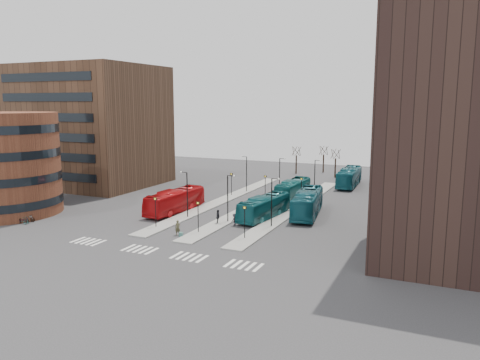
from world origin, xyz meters
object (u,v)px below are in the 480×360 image
at_px(teal_bus_c, 307,203).
at_px(commuter_b, 218,217).
at_px(bicycle_mid, 29,218).
at_px(teal_bus_d, 349,177).
at_px(commuter_c, 234,220).
at_px(bicycle_near, 22,220).
at_px(red_bus, 175,201).
at_px(teal_bus_a, 264,207).
at_px(bicycle_far, 26,219).
at_px(traveller, 178,228).
at_px(commuter_a, 156,212).
at_px(teal_bus_b, 293,189).
at_px(suitcase, 181,235).

xyz_separation_m(teal_bus_c, commuter_b, (-9.02, -9.34, -0.80)).
xyz_separation_m(commuter_b, bicycle_mid, (-22.88, -9.00, -0.45)).
bearing_deg(bicycle_mid, teal_bus_d, -46.47).
xyz_separation_m(commuter_c, bicycle_near, (-25.03, -10.49, -0.29)).
bearing_deg(teal_bus_c, bicycle_near, -157.17).
distance_m(red_bus, bicycle_near, 19.86).
distance_m(teal_bus_a, commuter_b, 6.87).
height_order(bicycle_near, bicycle_far, bicycle_near).
height_order(bicycle_near, bicycle_mid, bicycle_mid).
height_order(commuter_c, bicycle_mid, commuter_c).
bearing_deg(bicycle_near, traveller, -80.89).
bearing_deg(teal_bus_d, commuter_a, -120.95).
relative_size(teal_bus_b, teal_bus_c, 0.87).
relative_size(commuter_a, bicycle_far, 0.90).
bearing_deg(teal_bus_c, commuter_b, -142.60).
distance_m(teal_bus_c, commuter_a, 20.63).
bearing_deg(commuter_c, traveller, -14.34).
height_order(teal_bus_b, commuter_a, teal_bus_b).
height_order(red_bus, commuter_a, red_bus).
bearing_deg(teal_bus_a, teal_bus_c, 45.78).
relative_size(traveller, commuter_b, 0.95).
distance_m(teal_bus_a, bicycle_mid, 30.70).
bearing_deg(teal_bus_b, teal_bus_a, -86.15).
height_order(teal_bus_d, bicycle_near, teal_bus_d).
height_order(teal_bus_d, bicycle_far, teal_bus_d).
bearing_deg(suitcase, commuter_c, 49.88).
distance_m(suitcase, traveller, 1.03).
xyz_separation_m(bicycle_mid, bicycle_far, (0.00, -0.46, -0.04)).
relative_size(suitcase, teal_bus_b, 0.05).
bearing_deg(commuter_a, teal_bus_d, -94.51).
height_order(suitcase, bicycle_near, bicycle_near).
xyz_separation_m(red_bus, commuter_a, (-0.69, -3.72, -0.83)).
xyz_separation_m(suitcase, red_bus, (-7.25, 10.39, 1.34)).
bearing_deg(red_bus, bicycle_near, -133.44).
bearing_deg(bicycle_far, commuter_c, -47.00).
bearing_deg(teal_bus_d, bicycle_near, -128.37).
relative_size(suitcase, teal_bus_c, 0.04).
distance_m(commuter_b, commuter_c, 2.18).
bearing_deg(bicycle_far, teal_bus_d, -14.97).
xyz_separation_m(red_bus, bicycle_far, (-14.32, -13.02, -1.16)).
bearing_deg(suitcase, teal_bus_c, 43.04).
bearing_deg(teal_bus_c, teal_bus_b, 108.91).
bearing_deg(commuter_b, bicycle_far, 89.37).
distance_m(bicycle_near, bicycle_far, 0.69).
relative_size(commuter_a, bicycle_mid, 0.94).
bearing_deg(bicycle_far, bicycle_mid, 21.62).
xyz_separation_m(teal_bus_c, teal_bus_d, (0.72, 25.16, -0.03)).
distance_m(traveller, bicycle_near, 21.21).
distance_m(teal_bus_d, bicycle_near, 55.31).
height_order(teal_bus_a, bicycle_mid, teal_bus_a).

